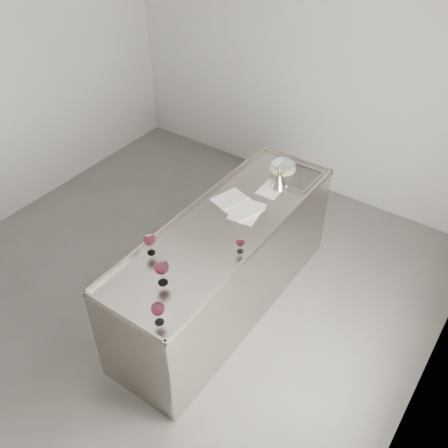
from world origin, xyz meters
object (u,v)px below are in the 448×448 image
Objects in this scene: wine_glass_right at (158,309)px; notebook at (237,205)px; counter at (226,266)px; wine_funnel at (279,181)px; wine_glass_middle at (161,268)px; wine_glass_left at (150,240)px; ceramic_bowl at (283,166)px; wine_glass_small at (240,242)px.

wine_glass_right is 0.38× the size of notebook.
counter is 1.25m from wine_glass_right.
wine_glass_middle is at bearing -93.02° from wine_funnel.
wine_funnel is (0.36, 1.30, -0.06)m from wine_glass_left.
wine_glass_middle is 0.44× the size of notebook.
wine_glass_small is at bearing -75.67° from ceramic_bowl.
wine_glass_left reaches higher than wine_glass_small.
wine_glass_middle is 1.03× the size of ceramic_bowl.
ceramic_bowl reaches higher than counter.
wine_glass_left is at bearing -114.08° from counter.
wine_glass_small is at bearing -36.69° from notebook.
wine_glass_right is 1.78m from wine_funnel.
wine_glass_left is 0.39× the size of notebook.
wine_funnel is (-0.14, 1.78, -0.06)m from wine_glass_right.
wine_glass_small is (0.55, 0.40, -0.04)m from wine_glass_left.
wine_funnel reaches higher than notebook.
wine_funnel is at bearing 74.71° from wine_glass_left.
wine_glass_small is 0.92m from wine_funnel.
wine_glass_left reaches higher than counter.
ceramic_bowl is (0.24, 1.58, -0.08)m from wine_glass_left.
notebook is (-0.35, 0.47, -0.08)m from wine_glass_small.
wine_funnel reaches higher than ceramic_bowl.
wine_glass_middle is 1.16× the size of wine_glass_right.
wine_funnel is (0.16, 0.43, 0.06)m from notebook.
counter is 13.35× the size of wine_glass_left.
wine_glass_left is 0.68m from wine_glass_small.
ceramic_bowl is at bearing 96.86° from wine_glass_right.
wine_glass_right is at bearing -44.06° from wine_glass_left.
notebook is (-0.08, 1.06, -0.14)m from wine_glass_middle.
wine_glass_left is at bearing -105.29° from wine_funnel.
wine_glass_middle reaches higher than wine_glass_small.
counter is 0.66m from wine_glass_small.
wine_funnel is (0.11, -0.27, 0.02)m from ceramic_bowl.
notebook is at bearing 104.97° from counter.
wine_funnel is at bearing -67.96° from ceramic_bowl.
wine_glass_small is 1.22m from ceramic_bowl.
wine_glass_right reaches higher than notebook.
notebook is at bearing -109.90° from wine_funnel.
wine_funnel reaches higher than wine_glass_small.
wine_glass_left is (-0.27, -0.61, 0.60)m from counter.
wine_glass_left is 0.90× the size of ceramic_bowl.
notebook is 2.18× the size of wine_funnel.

